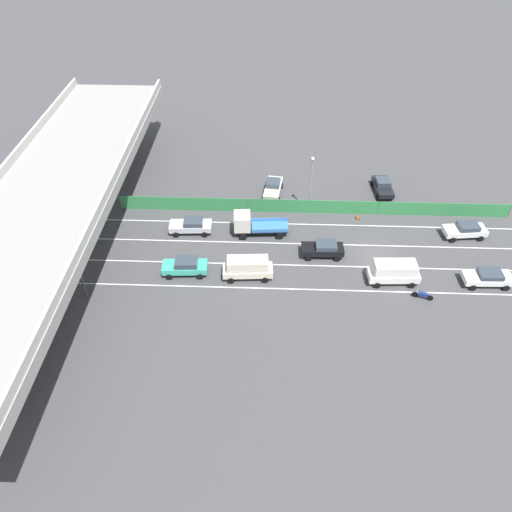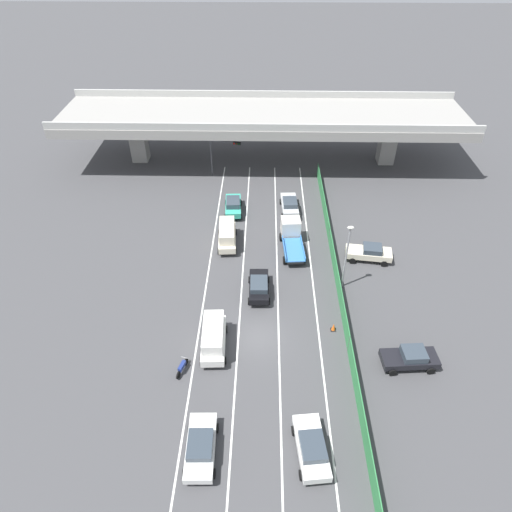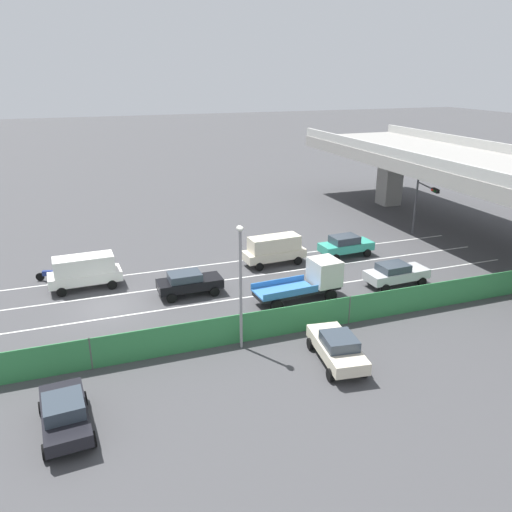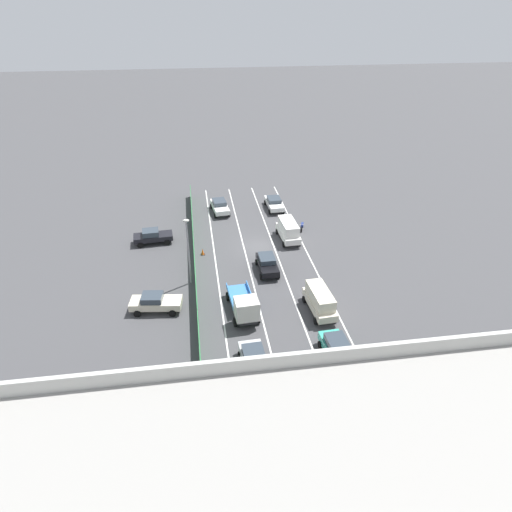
% 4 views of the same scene
% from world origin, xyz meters
% --- Properties ---
extents(ground_plane, '(300.00, 300.00, 0.00)m').
position_xyz_m(ground_plane, '(0.00, 0.00, 0.00)').
color(ground_plane, '#424244').
extents(lane_line_left_edge, '(0.14, 48.14, 0.01)m').
position_xyz_m(lane_line_left_edge, '(-5.08, 6.07, 0.00)').
color(lane_line_left_edge, silver).
rests_on(lane_line_left_edge, ground).
extents(lane_line_mid_left, '(0.14, 48.14, 0.01)m').
position_xyz_m(lane_line_mid_left, '(-1.69, 6.07, 0.00)').
color(lane_line_mid_left, silver).
rests_on(lane_line_mid_left, ground).
extents(lane_line_mid_right, '(0.14, 48.14, 0.01)m').
position_xyz_m(lane_line_mid_right, '(1.69, 6.07, 0.00)').
color(lane_line_mid_right, silver).
rests_on(lane_line_mid_right, ground).
extents(lane_line_right_edge, '(0.14, 48.14, 0.01)m').
position_xyz_m(lane_line_right_edge, '(5.08, 6.07, 0.00)').
color(lane_line_right_edge, silver).
rests_on(lane_line_right_edge, ground).
extents(elevated_overpass, '(52.70, 11.99, 7.72)m').
position_xyz_m(elevated_overpass, '(0.00, 32.14, 6.06)').
color(elevated_overpass, gray).
rests_on(elevated_overpass, ground).
extents(green_fence, '(0.10, 44.24, 1.73)m').
position_xyz_m(green_fence, '(7.26, 6.07, 0.87)').
color(green_fence, '#338447').
rests_on(green_fence, ground).
extents(car_hatchback_white, '(2.43, 4.65, 1.61)m').
position_xyz_m(car_hatchback_white, '(3.62, -10.02, 0.90)').
color(car_hatchback_white, silver).
rests_on(car_hatchback_white, ground).
extents(car_van_cream, '(2.22, 4.93, 2.25)m').
position_xyz_m(car_van_cream, '(-3.51, 12.93, 1.27)').
color(car_van_cream, beige).
rests_on(car_van_cream, ground).
extents(car_sedan_black, '(2.04, 4.32, 1.60)m').
position_xyz_m(car_sedan_black, '(-0.06, 5.38, 0.90)').
color(car_sedan_black, black).
rests_on(car_sedan_black, ground).
extents(car_sedan_white, '(2.16, 4.66, 1.50)m').
position_xyz_m(car_sedan_white, '(-3.61, -10.10, 0.86)').
color(car_sedan_white, white).
rests_on(car_sedan_white, ground).
extents(car_van_white, '(2.23, 4.92, 2.32)m').
position_xyz_m(car_van_white, '(-3.61, -1.09, 1.30)').
color(car_van_white, silver).
rests_on(car_van_white, ground).
extents(car_sedan_silver, '(2.19, 4.62, 1.63)m').
position_xyz_m(car_sedan_silver, '(3.27, 19.39, 0.90)').
color(car_sedan_silver, '#B7BABC').
rests_on(car_sedan_silver, ground).
extents(car_taxi_teal, '(2.17, 4.47, 1.73)m').
position_xyz_m(car_taxi_teal, '(-3.25, 19.06, 0.95)').
color(car_taxi_teal, teal).
rests_on(car_taxi_teal, ground).
extents(flatbed_truck_blue, '(2.57, 5.90, 2.57)m').
position_xyz_m(flatbed_truck_blue, '(3.20, 12.94, 1.31)').
color(flatbed_truck_blue, black).
rests_on(flatbed_truck_blue, ground).
extents(motorcycle, '(0.80, 1.89, 0.93)m').
position_xyz_m(motorcycle, '(-5.85, -3.49, 0.46)').
color(motorcycle, black).
rests_on(motorcycle, ground).
extents(parked_sedan_dark, '(4.48, 2.28, 1.64)m').
position_xyz_m(parked_sedan_dark, '(11.84, -2.56, 0.89)').
color(parked_sedan_dark, black).
rests_on(parked_sedan_dark, ground).
extents(parked_sedan_cream, '(4.73, 2.47, 1.66)m').
position_xyz_m(parked_sedan_cream, '(10.95, 10.63, 0.90)').
color(parked_sedan_cream, beige).
rests_on(parked_sedan_cream, ground).
extents(traffic_light, '(3.98, 1.18, 5.13)m').
position_xyz_m(traffic_light, '(-5.12, 27.66, 3.70)').
color(traffic_light, '#47474C').
rests_on(traffic_light, ground).
extents(street_lamp, '(0.60, 0.36, 6.91)m').
position_xyz_m(street_lamp, '(7.74, 6.51, 4.21)').
color(street_lamp, gray).
rests_on(street_lamp, ground).
extents(traffic_cone, '(0.47, 0.47, 0.72)m').
position_xyz_m(traffic_cone, '(6.34, 1.00, 0.34)').
color(traffic_cone, orange).
rests_on(traffic_cone, ground).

